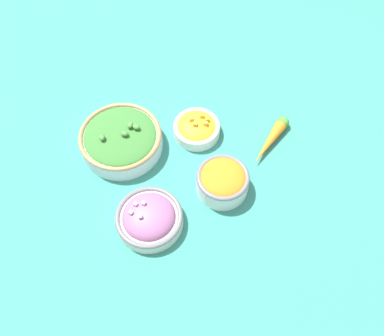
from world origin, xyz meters
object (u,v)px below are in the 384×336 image
(loose_carrot, at_px, (272,139))
(bowl_broccoli, at_px, (121,139))
(bowl_red_onion, at_px, (149,218))
(bowl_carrots, at_px, (223,181))
(bowl_squash, at_px, (197,128))

(loose_carrot, bearing_deg, bowl_broccoli, -54.63)
(loose_carrot, bearing_deg, bowl_red_onion, -19.69)
(bowl_broccoli, relative_size, loose_carrot, 1.43)
(bowl_carrots, distance_m, loose_carrot, 0.19)
(bowl_carrots, relative_size, bowl_squash, 1.04)
(bowl_red_onion, relative_size, bowl_squash, 1.28)
(bowl_red_onion, bearing_deg, bowl_carrots, 25.04)
(bowl_carrots, xyz_separation_m, bowl_broccoli, (-0.25, 0.14, -0.00))
(bowl_carrots, xyz_separation_m, loose_carrot, (0.14, 0.13, -0.02))
(bowl_red_onion, distance_m, loose_carrot, 0.38)
(bowl_carrots, bearing_deg, bowl_broccoli, 150.83)
(bowl_broccoli, bearing_deg, bowl_squash, 9.20)
(bowl_carrots, distance_m, bowl_broccoli, 0.28)
(bowl_red_onion, xyz_separation_m, loose_carrot, (0.32, 0.21, -0.01))
(bowl_carrots, height_order, loose_carrot, bowl_carrots)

